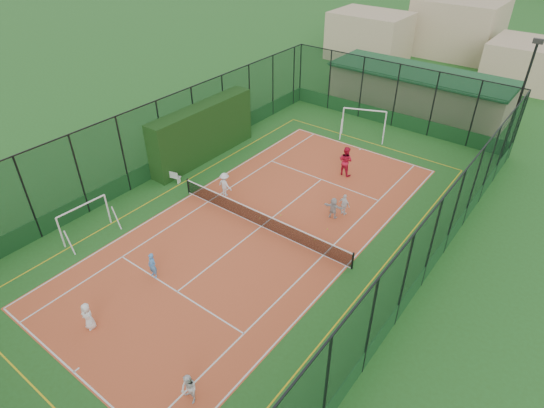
{
  "coord_description": "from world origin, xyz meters",
  "views": [
    {
      "loc": [
        12.85,
        -15.92,
        15.53
      ],
      "look_at": [
        0.19,
        0.77,
        1.2
      ],
      "focal_mm": 30.0,
      "sensor_mm": 36.0,
      "label": 1
    }
  ],
  "objects_px": {
    "futsal_goal_near": "(85,220)",
    "child_far_right": "(344,205)",
    "child_near_right": "(189,389)",
    "child_far_left": "(225,184)",
    "child_near_mid": "(152,266)",
    "child_near_left": "(88,316)",
    "futsal_goal_far": "(363,123)",
    "white_bench": "(170,175)",
    "child_far_back": "(333,208)",
    "floodlight_ne": "(518,103)",
    "coach": "(346,161)",
    "clubhouse": "(419,89)"
  },
  "relations": [
    {
      "from": "futsal_goal_near",
      "to": "child_far_right",
      "type": "bearing_deg",
      "value": -42.71
    },
    {
      "from": "child_near_right",
      "to": "child_far_left",
      "type": "bearing_deg",
      "value": 137.41
    },
    {
      "from": "child_near_mid",
      "to": "child_near_right",
      "type": "relative_size",
      "value": 1.0
    },
    {
      "from": "child_near_left",
      "to": "child_near_mid",
      "type": "relative_size",
      "value": 0.98
    },
    {
      "from": "futsal_goal_far",
      "to": "white_bench",
      "type": "bearing_deg",
      "value": -139.47
    },
    {
      "from": "white_bench",
      "to": "child_far_right",
      "type": "relative_size",
      "value": 1.13
    },
    {
      "from": "white_bench",
      "to": "child_far_back",
      "type": "height_order",
      "value": "child_far_back"
    },
    {
      "from": "floodlight_ne",
      "to": "child_near_right",
      "type": "distance_m",
      "value": 27.07
    },
    {
      "from": "floodlight_ne",
      "to": "futsal_goal_far",
      "type": "xyz_separation_m",
      "value": [
        -9.6,
        -2.69,
        -3.06
      ]
    },
    {
      "from": "white_bench",
      "to": "futsal_goal_near",
      "type": "relative_size",
      "value": 0.52
    },
    {
      "from": "white_bench",
      "to": "child_far_left",
      "type": "height_order",
      "value": "child_far_left"
    },
    {
      "from": "child_near_right",
      "to": "child_far_back",
      "type": "distance_m",
      "value": 13.25
    },
    {
      "from": "white_bench",
      "to": "child_far_right",
      "type": "distance_m",
      "value": 11.47
    },
    {
      "from": "floodlight_ne",
      "to": "futsal_goal_far",
      "type": "relative_size",
      "value": 2.51
    },
    {
      "from": "futsal_goal_far",
      "to": "coach",
      "type": "relative_size",
      "value": 1.63
    },
    {
      "from": "child_far_right",
      "to": "child_far_left",
      "type": "bearing_deg",
      "value": 32.72
    },
    {
      "from": "child_near_mid",
      "to": "child_far_left",
      "type": "relative_size",
      "value": 0.89
    },
    {
      "from": "clubhouse",
      "to": "child_near_right",
      "type": "bearing_deg",
      "value": -81.93
    },
    {
      "from": "futsal_goal_near",
      "to": "child_far_right",
      "type": "xyz_separation_m",
      "value": [
        10.26,
        10.15,
        -0.26
      ]
    },
    {
      "from": "child_far_right",
      "to": "floodlight_ne",
      "type": "bearing_deg",
      "value": -101.68
    },
    {
      "from": "floodlight_ne",
      "to": "child_far_left",
      "type": "xyz_separation_m",
      "value": [
        -12.38,
        -15.4,
        -3.34
      ]
    },
    {
      "from": "coach",
      "to": "child_far_right",
      "type": "bearing_deg",
      "value": 124.77
    },
    {
      "from": "floodlight_ne",
      "to": "child_far_back",
      "type": "xyz_separation_m",
      "value": [
        -5.84,
        -13.41,
        -3.46
      ]
    },
    {
      "from": "clubhouse",
      "to": "child_far_right",
      "type": "height_order",
      "value": "clubhouse"
    },
    {
      "from": "futsal_goal_near",
      "to": "child_far_left",
      "type": "bearing_deg",
      "value": -21.65
    },
    {
      "from": "floodlight_ne",
      "to": "coach",
      "type": "height_order",
      "value": "floodlight_ne"
    },
    {
      "from": "child_near_left",
      "to": "clubhouse",
      "type": "bearing_deg",
      "value": 89.26
    },
    {
      "from": "white_bench",
      "to": "futsal_goal_near",
      "type": "height_order",
      "value": "futsal_goal_near"
    },
    {
      "from": "child_far_back",
      "to": "child_far_right",
      "type": "bearing_deg",
      "value": -129.77
    },
    {
      "from": "floodlight_ne",
      "to": "child_near_left",
      "type": "height_order",
      "value": "floodlight_ne"
    },
    {
      "from": "clubhouse",
      "to": "coach",
      "type": "height_order",
      "value": "clubhouse"
    },
    {
      "from": "futsal_goal_far",
      "to": "child_near_mid",
      "type": "relative_size",
      "value": 2.38
    },
    {
      "from": "child_far_left",
      "to": "child_near_right",
      "type": "bearing_deg",
      "value": 129.09
    },
    {
      "from": "white_bench",
      "to": "child_near_right",
      "type": "distance_m",
      "value": 16.03
    },
    {
      "from": "white_bench",
      "to": "child_far_left",
      "type": "bearing_deg",
      "value": -1.76
    },
    {
      "from": "futsal_goal_far",
      "to": "coach",
      "type": "height_order",
      "value": "futsal_goal_far"
    },
    {
      "from": "futsal_goal_far",
      "to": "child_far_back",
      "type": "distance_m",
      "value": 11.37
    },
    {
      "from": "floodlight_ne",
      "to": "coach",
      "type": "distance_m",
      "value": 12.05
    },
    {
      "from": "child_near_left",
      "to": "child_near_mid",
      "type": "distance_m",
      "value": 3.77
    },
    {
      "from": "white_bench",
      "to": "coach",
      "type": "distance_m",
      "value": 11.54
    },
    {
      "from": "futsal_goal_near",
      "to": "child_far_back",
      "type": "xyz_separation_m",
      "value": [
        9.92,
        9.49,
        -0.28
      ]
    },
    {
      "from": "floodlight_ne",
      "to": "child_near_mid",
      "type": "distance_m",
      "value": 25.37
    },
    {
      "from": "futsal_goal_near",
      "to": "futsal_goal_far",
      "type": "relative_size",
      "value": 0.89
    },
    {
      "from": "futsal_goal_far",
      "to": "child_far_left",
      "type": "distance_m",
      "value": 13.02
    },
    {
      "from": "child_near_mid",
      "to": "child_near_right",
      "type": "height_order",
      "value": "child_near_mid"
    },
    {
      "from": "clubhouse",
      "to": "futsal_goal_near",
      "type": "distance_m",
      "value": 29.19
    },
    {
      "from": "clubhouse",
      "to": "child_far_right",
      "type": "distance_m",
      "value": 18.43
    },
    {
      "from": "child_far_left",
      "to": "futsal_goal_far",
      "type": "bearing_deg",
      "value": -100.0
    },
    {
      "from": "child_far_left",
      "to": "child_far_back",
      "type": "bearing_deg",
      "value": -160.71
    },
    {
      "from": "floodlight_ne",
      "to": "child_near_right",
      "type": "bearing_deg",
      "value": -98.71
    }
  ]
}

